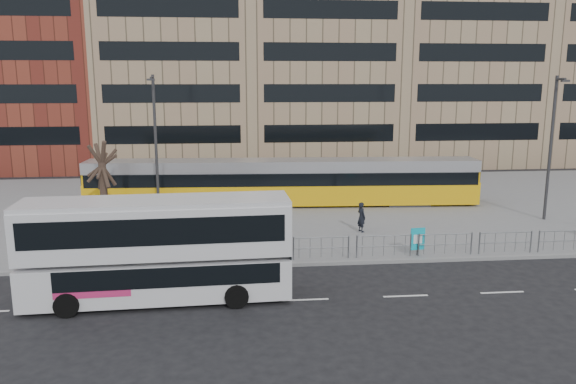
{
  "coord_description": "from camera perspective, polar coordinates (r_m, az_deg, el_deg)",
  "views": [
    {
      "loc": [
        -4.67,
        -24.44,
        8.46
      ],
      "look_at": [
        -1.73,
        6.0,
        2.28
      ],
      "focal_mm": 35.0,
      "sensor_mm": 36.0,
      "label": 1
    }
  ],
  "objects": [
    {
      "name": "kerb",
      "position": [
        26.3,
        5.03,
        -7.21
      ],
      "size": [
        64.0,
        0.25,
        0.17
      ],
      "primitive_type": "cube",
      "color": "gray",
      "rests_on": "ground"
    },
    {
      "name": "lamp_post_west",
      "position": [
        35.44,
        -13.31,
        5.21
      ],
      "size": [
        0.45,
        1.04,
        8.57
      ],
      "color": "#2D2D30",
      "rests_on": "plaza"
    },
    {
      "name": "bare_tree",
      "position": [
        34.33,
        -18.53,
        5.21
      ],
      "size": [
        4.77,
        4.77,
        7.11
      ],
      "color": "#2E2019",
      "rests_on": "plaza"
    },
    {
      "name": "pedestrian",
      "position": [
        31.2,
        7.47,
        -2.54
      ],
      "size": [
        0.6,
        0.71,
        1.66
      ],
      "primitive_type": "imported",
      "rotation": [
        0.0,
        0.0,
        1.96
      ],
      "color": "black",
      "rests_on": "plaza"
    },
    {
      "name": "pedestrian_barrier",
      "position": [
        26.88,
        9.1,
        -4.87
      ],
      "size": [
        32.07,
        0.07,
        1.1
      ],
      "color": "gray",
      "rests_on": "plaza"
    },
    {
      "name": "ground",
      "position": [
        26.28,
        5.05,
        -7.4
      ],
      "size": [
        120.0,
        120.0,
        0.0
      ],
      "primitive_type": "plane",
      "color": "black",
      "rests_on": "ground"
    },
    {
      "name": "traffic_light_west",
      "position": [
        26.37,
        -2.39,
        -2.48
      ],
      "size": [
        0.23,
        0.25,
        3.1
      ],
      "rotation": [
        0.0,
        0.0,
        -0.4
      ],
      "color": "#2D2D30",
      "rests_on": "plaza"
    },
    {
      "name": "double_decker_bus",
      "position": [
        22.07,
        -13.09,
        -5.43
      ],
      "size": [
        10.12,
        2.88,
        4.02
      ],
      "rotation": [
        0.0,
        0.0,
        0.04
      ],
      "color": "silver",
      "rests_on": "ground"
    },
    {
      "name": "lamp_post_east",
      "position": [
        36.42,
        25.2,
        4.54
      ],
      "size": [
        0.45,
        1.04,
        8.5
      ],
      "color": "#2D2D30",
      "rests_on": "plaza"
    },
    {
      "name": "plaza",
      "position": [
        37.68,
        1.73,
        -1.44
      ],
      "size": [
        64.0,
        24.0,
        0.15
      ],
      "primitive_type": "cube",
      "color": "slate",
      "rests_on": "ground"
    },
    {
      "name": "tram",
      "position": [
        37.41,
        -0.48,
        0.99
      ],
      "size": [
        25.98,
        3.75,
        3.05
      ],
      "rotation": [
        0.0,
        0.0,
        -0.05
      ],
      "color": "#E6A90C",
      "rests_on": "plaza"
    },
    {
      "name": "road_markings",
      "position": [
        22.83,
        9.42,
        -10.47
      ],
      "size": [
        62.0,
        0.12,
        0.01
      ],
      "primitive_type": "cube",
      "color": "white",
      "rests_on": "ground"
    },
    {
      "name": "ad_panel",
      "position": [
        27.59,
        13.04,
        -4.71
      ],
      "size": [
        0.72,
        0.14,
        1.34
      ],
      "rotation": [
        0.0,
        0.0,
        0.12
      ],
      "color": "#2D2D30",
      "rests_on": "plaza"
    },
    {
      "name": "building_row",
      "position": [
        59.21,
        0.54,
        15.74
      ],
      "size": [
        70.4,
        18.4,
        31.2
      ],
      "color": "brown",
      "rests_on": "ground"
    }
  ]
}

